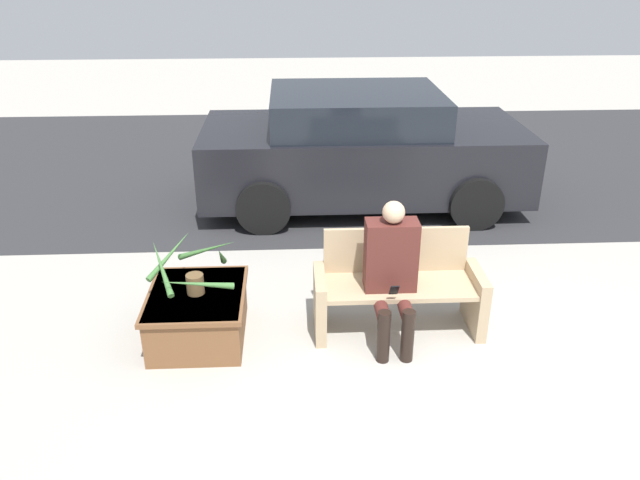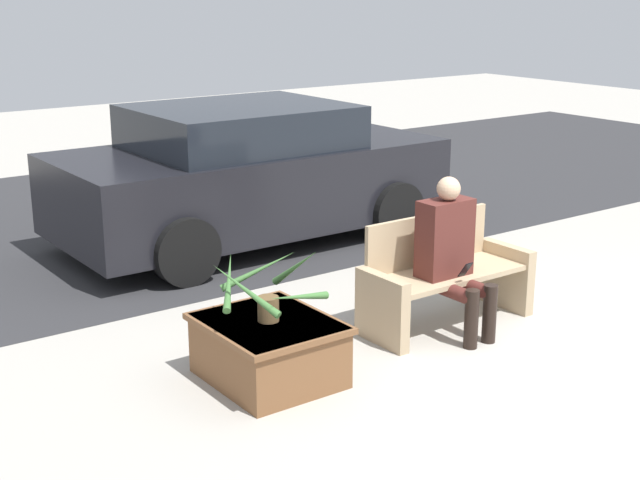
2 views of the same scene
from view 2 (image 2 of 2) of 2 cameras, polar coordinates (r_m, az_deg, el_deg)
The scene contains 7 objects.
ground_plane at distance 6.79m, azimuth 14.12°, elevation -6.74°, with size 30.00×30.00×0.00m, color #ADA89E.
road_surface at distance 10.83m, azimuth -7.98°, elevation 2.16°, with size 20.00×6.00×0.01m, color #2D2D30.
bench at distance 7.02m, azimuth 7.89°, elevation -2.32°, with size 1.42×0.53×0.84m.
person_seated at distance 6.76m, azimuth 8.41°, elevation -0.64°, with size 0.42×0.57×1.21m.
planter_box at distance 6.02m, azimuth -3.29°, elevation -6.90°, with size 0.80×0.93×0.42m.
potted_plant at distance 5.87m, azimuth -3.46°, elevation -3.19°, with size 0.72×0.73×0.51m.
parked_car at distance 9.16m, azimuth -4.65°, elevation 4.22°, with size 3.93×1.98×1.42m.
Camera 2 is at (-4.89, -3.95, 2.58)m, focal length 50.00 mm.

